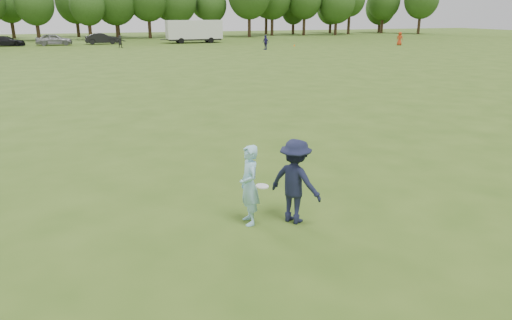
% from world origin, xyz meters
% --- Properties ---
extents(ground, '(200.00, 200.00, 0.00)m').
position_xyz_m(ground, '(0.00, 0.00, 0.00)').
color(ground, '#365217').
rests_on(ground, ground).
extents(thrower, '(0.44, 0.64, 1.73)m').
position_xyz_m(thrower, '(0.25, -0.18, 0.86)').
color(thrower, '#95D0E6').
rests_on(thrower, ground).
extents(defender, '(1.23, 1.36, 1.83)m').
position_xyz_m(defender, '(1.19, -0.43, 0.92)').
color(defender, '#171B34').
rests_on(defender, ground).
extents(player_far_b, '(0.73, 1.07, 1.69)m').
position_xyz_m(player_far_b, '(17.80, 44.04, 0.85)').
color(player_far_b, navy).
rests_on(player_far_b, ground).
extents(player_far_c, '(0.97, 1.04, 1.79)m').
position_xyz_m(player_far_c, '(37.73, 44.84, 0.89)').
color(player_far_c, '#C03816').
rests_on(player_far_c, ground).
extents(player_far_d, '(1.47, 0.81, 1.51)m').
position_xyz_m(player_far_d, '(1.58, 53.06, 0.76)').
color(player_far_d, '#292929').
rests_on(player_far_d, ground).
extents(car_d, '(4.66, 2.23, 1.31)m').
position_xyz_m(car_d, '(-12.40, 61.32, 0.66)').
color(car_d, black).
rests_on(car_d, ground).
extents(car_e, '(4.67, 1.95, 1.58)m').
position_xyz_m(car_e, '(-6.51, 60.78, 0.79)').
color(car_e, gray).
rests_on(car_e, ground).
extents(car_f, '(4.65, 1.71, 1.52)m').
position_xyz_m(car_f, '(-0.27, 61.14, 0.76)').
color(car_f, black).
rests_on(car_f, ground).
extents(field_cone, '(0.28, 0.28, 0.30)m').
position_xyz_m(field_cone, '(23.47, 48.08, 0.15)').
color(field_cone, orange).
rests_on(field_cone, ground).
extents(disc_in_play, '(0.29, 0.29, 0.05)m').
position_xyz_m(disc_in_play, '(0.43, -0.48, 0.93)').
color(disc_in_play, white).
rests_on(disc_in_play, ground).
extents(cargo_trailer, '(9.00, 2.75, 3.20)m').
position_xyz_m(cargo_trailer, '(12.59, 59.56, 1.78)').
color(cargo_trailer, silver).
rests_on(cargo_trailer, ground).
extents(treeline, '(130.35, 18.39, 11.74)m').
position_xyz_m(treeline, '(2.81, 76.90, 6.26)').
color(treeline, '#332114').
rests_on(treeline, ground).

